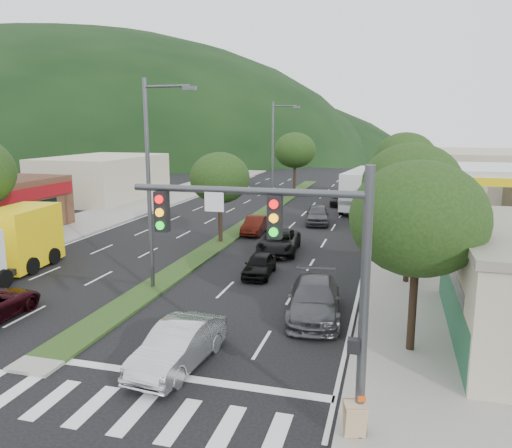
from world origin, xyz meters
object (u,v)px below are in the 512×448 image
(tree_med_near, at_px, (220,178))
(box_truck, at_px, (13,243))
(motorhome, at_px, (365,189))
(sedan_silver, at_px, (178,345))
(traffic_signal, at_px, (301,260))
(car_queue_c, at_px, (255,225))
(tree_r_c, at_px, (408,175))
(streetlight_mid, at_px, (275,150))
(car_queue_a, at_px, (259,265))
(car_queue_b, at_px, (314,299))
(tree_r_d, at_px, (405,158))
(car_queue_e, at_px, (318,214))
(a_frame_sign, at_px, (355,417))
(car_queue_f, at_px, (340,199))
(tree_r_a, at_px, (418,219))
(tree_r_e, at_px, (403,155))
(tree_r_b, at_px, (412,185))
(tree_med_far, at_px, (295,150))
(car_queue_d, at_px, (279,242))
(streetlight_near, at_px, (152,175))

(tree_med_near, xyz_separation_m, box_truck, (-8.55, -9.45, -2.81))
(motorhome, bearing_deg, sedan_silver, -89.96)
(traffic_signal, height_order, sedan_silver, traffic_signal)
(sedan_silver, relative_size, car_queue_c, 1.15)
(tree_r_c, bearing_deg, streetlight_mid, 132.22)
(car_queue_a, height_order, car_queue_b, car_queue_b)
(tree_r_d, xyz_separation_m, car_queue_e, (-6.65, -3.54, -4.42))
(box_truck, xyz_separation_m, a_frame_sign, (19.05, -10.17, -0.93))
(streetlight_mid, distance_m, car_queue_f, 8.47)
(motorhome, distance_m, a_frame_sign, 35.95)
(tree_r_a, distance_m, streetlight_mid, 31.32)
(car_queue_b, bearing_deg, car_queue_f, 86.61)
(tree_r_c, bearing_deg, car_queue_a, -131.31)
(traffic_signal, bearing_deg, car_queue_f, 94.35)
(tree_r_d, distance_m, car_queue_b, 24.25)
(box_truck, bearing_deg, sedan_silver, 143.54)
(traffic_signal, distance_m, tree_r_e, 41.65)
(traffic_signal, relative_size, car_queue_e, 1.57)
(tree_r_b, xyz_separation_m, tree_r_d, (0.00, 18.00, 0.14))
(tree_r_a, bearing_deg, tree_med_far, 106.70)
(car_queue_d, bearing_deg, car_queue_e, 80.06)
(car_queue_f, bearing_deg, car_queue_c, -106.05)
(tree_r_e, distance_m, a_frame_sign, 41.86)
(streetlight_mid, bearing_deg, car_queue_d, -75.67)
(car_queue_d, bearing_deg, car_queue_b, -74.00)
(tree_r_e, bearing_deg, car_queue_b, -96.46)
(streetlight_near, distance_m, car_queue_a, 7.43)
(tree_r_e, bearing_deg, streetlight_mid, -149.31)
(tree_r_b, distance_m, sedan_silver, 14.04)
(tree_r_b, relative_size, streetlight_mid, 0.69)
(tree_med_far, xyz_separation_m, car_queue_c, (1.50, -22.54, -4.37))
(tree_r_d, height_order, car_queue_e, tree_r_d)
(sedan_silver, bearing_deg, streetlight_near, 127.14)
(streetlight_near, relative_size, sedan_silver, 2.23)
(tree_r_c, distance_m, a_frame_sign, 22.05)
(traffic_signal, xyz_separation_m, tree_med_near, (-9.03, 19.54, -0.22))
(tree_r_d, relative_size, car_queue_e, 1.60)
(motorhome, bearing_deg, tree_r_e, 66.45)
(tree_med_far, height_order, streetlight_near, streetlight_near)
(traffic_signal, relative_size, car_queue_d, 1.40)
(sedan_silver, bearing_deg, tree_r_b, 61.79)
(car_queue_e, relative_size, motorhome, 0.44)
(tree_r_e, xyz_separation_m, car_queue_c, (-10.50, -18.54, -4.25))
(tree_r_c, bearing_deg, a_frame_sign, -93.96)
(tree_r_e, distance_m, car_queue_f, 8.10)
(tree_r_c, relative_size, streetlight_near, 0.65)
(tree_r_b, bearing_deg, car_queue_c, 137.99)
(traffic_signal, bearing_deg, tree_r_e, 85.91)
(traffic_signal, xyz_separation_m, a_frame_sign, (1.47, -0.09, -3.96))
(tree_med_near, bearing_deg, car_queue_a, -55.52)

